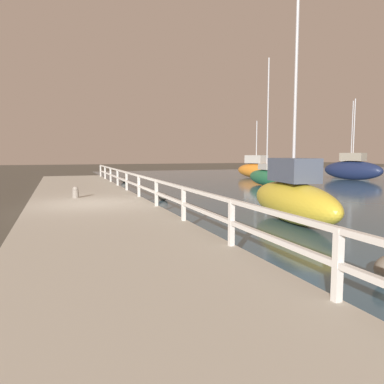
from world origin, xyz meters
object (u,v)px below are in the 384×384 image
sailboat_orange (256,169)px  sailboat_yellow (293,197)px  mooring_bollard (76,192)px  sailboat_green (267,176)px  sailboat_gray (351,167)px  sailboat_navy (352,169)px

sailboat_orange → sailboat_yellow: size_ratio=0.75×
mooring_bollard → sailboat_orange: 19.43m
mooring_bollard → sailboat_green: bearing=22.6°
sailboat_gray → sailboat_yellow: sailboat_gray is taller
sailboat_gray → sailboat_yellow: 26.95m
sailboat_yellow → sailboat_navy: sailboat_yellow is taller
mooring_bollard → sailboat_yellow: bearing=-47.5°
sailboat_orange → sailboat_yellow: bearing=-135.0°
sailboat_yellow → sailboat_orange: bearing=71.1°
sailboat_yellow → sailboat_green: size_ratio=0.81×
sailboat_orange → sailboat_navy: bearing=-57.5°
sailboat_green → sailboat_orange: bearing=68.2°
mooring_bollard → sailboat_gray: size_ratio=0.07×
sailboat_gray → sailboat_navy: size_ratio=1.11×
sailboat_yellow → sailboat_green: bearing=70.0°
mooring_bollard → sailboat_green: size_ratio=0.06×
sailboat_navy → sailboat_green: sailboat_green is taller
sailboat_gray → sailboat_green: bearing=-173.4°
sailboat_yellow → sailboat_green: sailboat_green is taller
sailboat_yellow → sailboat_navy: bearing=50.1°
mooring_bollard → sailboat_orange: size_ratio=0.10×
sailboat_navy → sailboat_yellow: bearing=-155.5°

